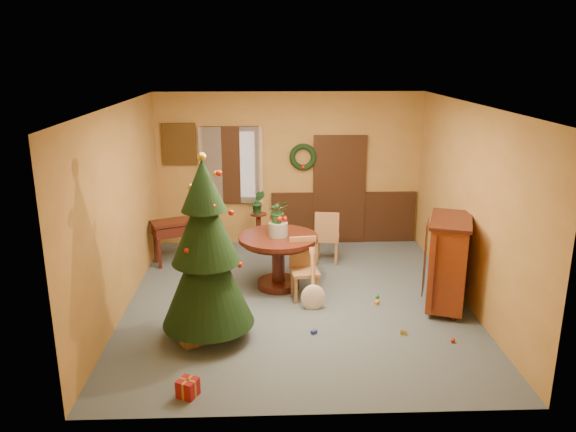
{
  "coord_description": "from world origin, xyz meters",
  "views": [
    {
      "loc": [
        -0.42,
        -7.71,
        3.59
      ],
      "look_at": [
        -0.12,
        0.4,
        1.22
      ],
      "focal_mm": 35.0,
      "sensor_mm": 36.0,
      "label": 1
    }
  ],
  "objects_px": {
    "writing_desk": "(177,231)",
    "dining_table": "(278,252)",
    "christmas_tree": "(206,254)",
    "sideboard": "(448,261)",
    "chair_near": "(304,266)"
  },
  "relations": [
    {
      "from": "dining_table",
      "to": "chair_near",
      "type": "relative_size",
      "value": 1.34
    },
    {
      "from": "writing_desk",
      "to": "sideboard",
      "type": "bearing_deg",
      "value": -25.54
    },
    {
      "from": "chair_near",
      "to": "sideboard",
      "type": "distance_m",
      "value": 2.1
    },
    {
      "from": "christmas_tree",
      "to": "writing_desk",
      "type": "bearing_deg",
      "value": 106.25
    },
    {
      "from": "dining_table",
      "to": "christmas_tree",
      "type": "bearing_deg",
      "value": -120.44
    },
    {
      "from": "dining_table",
      "to": "christmas_tree",
      "type": "relative_size",
      "value": 0.51
    },
    {
      "from": "dining_table",
      "to": "sideboard",
      "type": "bearing_deg",
      "value": -18.81
    },
    {
      "from": "chair_near",
      "to": "writing_desk",
      "type": "xyz_separation_m",
      "value": [
        -2.12,
        1.55,
        0.09
      ]
    },
    {
      "from": "dining_table",
      "to": "writing_desk",
      "type": "distance_m",
      "value": 2.1
    },
    {
      "from": "christmas_tree",
      "to": "chair_near",
      "type": "bearing_deg",
      "value": 42.79
    },
    {
      "from": "chair_near",
      "to": "writing_desk",
      "type": "distance_m",
      "value": 2.63
    },
    {
      "from": "chair_near",
      "to": "writing_desk",
      "type": "bearing_deg",
      "value": 143.92
    },
    {
      "from": "writing_desk",
      "to": "dining_table",
      "type": "bearing_deg",
      "value": -33.74
    },
    {
      "from": "chair_near",
      "to": "sideboard",
      "type": "height_order",
      "value": "sideboard"
    },
    {
      "from": "dining_table",
      "to": "sideboard",
      "type": "relative_size",
      "value": 0.92
    }
  ]
}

